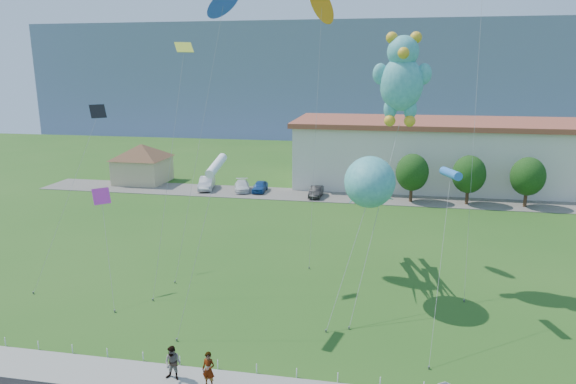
{
  "coord_description": "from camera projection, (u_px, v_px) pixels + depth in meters",
  "views": [
    {
      "loc": [
        6.61,
        -23.11,
        14.69
      ],
      "look_at": [
        0.85,
        8.0,
        6.98
      ],
      "focal_mm": 32.0,
      "sensor_mm": 36.0,
      "label": 1
    }
  ],
  "objects": [
    {
      "name": "octopus_kite",
      "position": [
        370.0,
        189.0,
        33.22
      ],
      "size": [
        3.68,
        12.19,
        9.35
      ],
      "color": "teal",
      "rests_on": "ground"
    },
    {
      "name": "small_kite_blue",
      "position": [
        222.0,
        11.0,
        35.97
      ],
      "size": [
        3.37,
        6.02,
        19.73
      ],
      "color": "blue",
      "rests_on": "ground"
    },
    {
      "name": "small_kite_pink",
      "position": [
        102.0,
        206.0,
        33.8
      ],
      "size": [
        3.13,
        4.38,
        6.79
      ],
      "color": "#F837C0",
      "rests_on": "ground"
    },
    {
      "name": "ground",
      "position": [
        244.0,
        357.0,
        26.72
      ],
      "size": [
        160.0,
        160.0,
        0.0
      ],
      "primitive_type": "plane",
      "color": "#255317",
      "rests_on": "ground"
    },
    {
      "name": "parked_car_white",
      "position": [
        242.0,
        186.0,
        62.26
      ],
      "size": [
        2.77,
        4.5,
        1.22
      ],
      "primitive_type": "imported",
      "rotation": [
        0.0,
        0.0,
        0.27
      ],
      "color": "silver",
      "rests_on": "parking_strip"
    },
    {
      "name": "parked_car_silver",
      "position": [
        207.0,
        183.0,
        63.08
      ],
      "size": [
        2.48,
        4.82,
        1.51
      ],
      "primitive_type": "imported",
      "rotation": [
        0.0,
        0.0,
        0.2
      ],
      "color": "#B6B6BD",
      "rests_on": "parking_strip"
    },
    {
      "name": "tree_mid",
      "position": [
        469.0,
        174.0,
        55.57
      ],
      "size": [
        3.6,
        3.6,
        5.47
      ],
      "color": "#3F2B19",
      "rests_on": "ground"
    },
    {
      "name": "hill_ridge",
      "position": [
        360.0,
        76.0,
        138.4
      ],
      "size": [
        160.0,
        50.0,
        25.0
      ],
      "primitive_type": "cube",
      "color": "slate",
      "rests_on": "ground"
    },
    {
      "name": "small_kite_cyan",
      "position": [
        451.0,
        175.0,
        29.56
      ],
      "size": [
        1.49,
        7.7,
        9.15
      ],
      "color": "blue",
      "rests_on": "ground"
    },
    {
      "name": "tree_far",
      "position": [
        528.0,
        176.0,
        54.51
      ],
      "size": [
        3.6,
        3.6,
        5.47
      ],
      "color": "#3F2B19",
      "rests_on": "ground"
    },
    {
      "name": "pedestrian_left",
      "position": [
        209.0,
        370.0,
        23.92
      ],
      "size": [
        0.69,
        0.51,
        1.73
      ],
      "primitive_type": "imported",
      "rotation": [
        0.0,
        0.0,
        -0.15
      ],
      "color": "gray",
      "rests_on": "sidewalk"
    },
    {
      "name": "small_kite_yellow",
      "position": [
        180.0,
        80.0,
        33.74
      ],
      "size": [
        1.69,
        5.57,
        16.4
      ],
      "color": "#BBCF30",
      "rests_on": "ground"
    },
    {
      "name": "pavilion",
      "position": [
        142.0,
        160.0,
        66.55
      ],
      "size": [
        9.2,
        9.2,
        5.0
      ],
      "color": "tan",
      "rests_on": "ground"
    },
    {
      "name": "tree_near",
      "position": [
        412.0,
        172.0,
        56.63
      ],
      "size": [
        3.6,
        3.6,
        5.47
      ],
      "color": "#3F2B19",
      "rests_on": "ground"
    },
    {
      "name": "rope_fence",
      "position": [
        237.0,
        367.0,
        25.42
      ],
      "size": [
        26.05,
        0.05,
        0.5
      ],
      "color": "white",
      "rests_on": "ground"
    },
    {
      "name": "pedestrian_right",
      "position": [
        173.0,
        363.0,
        24.46
      ],
      "size": [
        0.89,
        0.72,
        1.71
      ],
      "primitive_type": "imported",
      "rotation": [
        0.0,
        0.0,
        -0.09
      ],
      "color": "gray",
      "rests_on": "sidewalk"
    },
    {
      "name": "parked_car_black",
      "position": [
        316.0,
        192.0,
        59.38
      ],
      "size": [
        1.41,
        3.75,
        1.22
      ],
      "primitive_type": "imported",
      "rotation": [
        0.0,
        0.0,
        -0.03
      ],
      "color": "black",
      "rests_on": "parking_strip"
    },
    {
      "name": "warehouse",
      "position": [
        542.0,
        155.0,
        63.18
      ],
      "size": [
        61.0,
        15.0,
        8.2
      ],
      "color": "beige",
      "rests_on": "ground"
    },
    {
      "name": "small_kite_orange",
      "position": [
        321.0,
        12.0,
        37.88
      ],
      "size": [
        1.8,
        4.96,
        19.84
      ],
      "color": "orange",
      "rests_on": "ground"
    },
    {
      "name": "small_kite_white",
      "position": [
        216.0,
        167.0,
        28.27
      ],
      "size": [
        2.03,
        3.84,
        9.85
      ],
      "color": "white",
      "rests_on": "ground"
    },
    {
      "name": "teddy_bear_kite",
      "position": [
        402.0,
        77.0,
        33.28
      ],
      "size": [
        4.43,
        9.13,
        16.9
      ],
      "color": "teal",
      "rests_on": "ground"
    },
    {
      "name": "parking_strip",
      "position": [
        323.0,
        196.0,
        60.15
      ],
      "size": [
        70.0,
        6.0,
        0.06
      ],
      "primitive_type": "cube",
      "color": "#59544C",
      "rests_on": "ground"
    },
    {
      "name": "small_kite_black",
      "position": [
        91.0,
        131.0,
        37.23
      ],
      "size": [
        2.47,
        7.56,
        11.97
      ],
      "color": "black",
      "rests_on": "ground"
    },
    {
      "name": "parked_car_blue",
      "position": [
        260.0,
        186.0,
        61.87
      ],
      "size": [
        1.58,
        3.74,
        1.26
      ],
      "primitive_type": "imported",
      "rotation": [
        0.0,
        0.0,
        0.02
      ],
      "color": "#1A4992",
      "rests_on": "parking_strip"
    }
  ]
}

